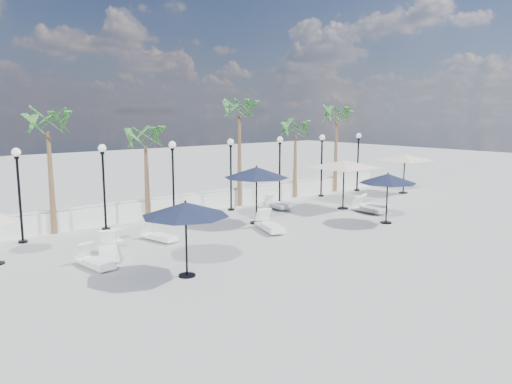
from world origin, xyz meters
TOP-DOWN VIEW (x-y plane):
  - ground at (0.00, 0.00)m, footprint 100.00×100.00m
  - balustrade at (0.00, 7.50)m, footprint 26.00×0.30m
  - lamppost_0 at (-10.50, 6.50)m, footprint 0.36×0.36m
  - lamppost_1 at (-7.00, 6.50)m, footprint 0.36×0.36m
  - lamppost_2 at (-3.50, 6.50)m, footprint 0.36×0.36m
  - lamppost_3 at (0.00, 6.50)m, footprint 0.36×0.36m
  - lamppost_4 at (3.50, 6.50)m, footprint 0.36×0.36m
  - lamppost_5 at (7.00, 6.50)m, footprint 0.36×0.36m
  - lamppost_6 at (10.50, 6.50)m, footprint 0.36×0.36m
  - palm_0 at (-9.00, 7.30)m, footprint 2.60×2.60m
  - palm_1 at (-4.50, 7.30)m, footprint 2.60×2.60m
  - palm_2 at (1.20, 7.30)m, footprint 2.60×2.60m
  - palm_3 at (5.50, 7.30)m, footprint 2.60×2.60m
  - palm_4 at (9.20, 7.30)m, footprint 2.60×2.60m
  - lounger_0 at (-6.12, 3.27)m, footprint 0.96×1.87m
  - lounger_1 at (-8.69, 2.30)m, footprint 1.36×2.18m
  - lounger_2 at (-9.54, 1.48)m, footprint 0.80×1.87m
  - lounger_3 at (-1.51, 1.62)m, footprint 1.36×2.25m
  - lounger_4 at (2.16, 5.28)m, footprint 0.75×1.82m
  - lounger_5 at (2.56, 5.49)m, footprint 0.78×1.75m
  - lounger_6 at (5.16, 1.43)m, footprint 0.65×1.94m
  - lounger_7 at (6.20, 1.87)m, footprint 1.07×1.91m
  - side_table_0 at (-7.40, 4.37)m, footprint 0.51×0.51m
  - side_table_1 at (-2.76, 6.20)m, footprint 0.54×0.54m
  - side_table_2 at (0.18, 4.04)m, footprint 0.56×0.56m
  - parasol_navy_left at (-7.59, -1.29)m, footprint 2.82×2.82m
  - parasol_navy_mid at (-0.97, 3.19)m, footprint 3.08×3.08m
  - parasol_navy_right at (3.81, -0.69)m, footprint 2.70×2.70m
  - parasol_cream_sq_a at (4.94, 2.96)m, footprint 5.80×5.80m
  - parasol_cream_sq_b at (12.00, 3.93)m, footprint 5.41×5.41m

SIDE VIEW (x-z plane):
  - ground at x=0.00m, z-range 0.00..0.00m
  - lounger_5 at x=2.56m, z-range -0.10..0.53m
  - lounger_4 at x=2.16m, z-range -0.11..0.55m
  - lounger_0 at x=-6.12m, z-range -0.11..0.56m
  - lounger_2 at x=-9.54m, z-range -0.11..0.57m
  - lounger_7 at x=6.20m, z-range -0.11..0.57m
  - lounger_6 at x=5.16m, z-range -0.12..0.60m
  - lounger_1 at x=-8.69m, z-range -0.13..0.65m
  - lounger_3 at x=-1.51m, z-range -0.13..0.67m
  - side_table_0 at x=-7.40m, z-range 0.05..0.55m
  - side_table_1 at x=-2.76m, z-range 0.05..0.57m
  - side_table_2 at x=0.18m, z-range 0.06..0.60m
  - balustrade at x=0.00m, z-range -0.04..0.97m
  - parasol_navy_right at x=3.81m, z-range 0.92..3.34m
  - parasol_navy_left at x=-7.59m, z-range 0.95..3.43m
  - parasol_navy_mid at x=-0.97m, z-range 1.04..3.80m
  - lamppost_0 at x=-10.50m, z-range 0.57..4.41m
  - lamppost_1 at x=-7.00m, z-range 0.57..4.41m
  - lamppost_2 at x=-3.50m, z-range 0.57..4.41m
  - lamppost_3 at x=0.00m, z-range 0.57..4.41m
  - lamppost_4 at x=3.50m, z-range 0.57..4.41m
  - lamppost_5 at x=7.00m, z-range 0.57..4.41m
  - lamppost_6 at x=10.50m, z-range 0.57..4.41m
  - parasol_cream_sq_b at x=12.00m, z-range 1.15..3.86m
  - parasol_cream_sq_a at x=4.94m, z-range 1.21..4.06m
  - palm_1 at x=-4.50m, z-range 1.40..6.10m
  - palm_3 at x=5.50m, z-range 1.50..6.40m
  - palm_0 at x=-9.00m, z-range 1.78..7.28m
  - palm_4 at x=9.20m, z-range 1.88..7.58m
  - palm_2 at x=1.20m, z-range 2.07..8.17m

